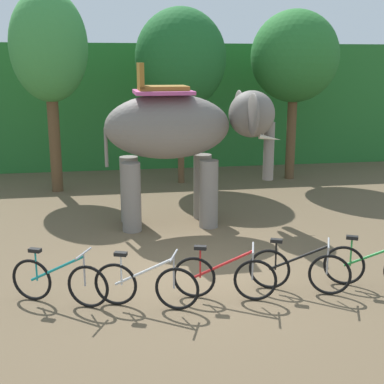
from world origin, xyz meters
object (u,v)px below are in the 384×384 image
at_px(tree_far_left, 49,48).
at_px(bike_white, 146,285).
at_px(bike_green, 374,267).
at_px(elephant, 182,132).
at_px(bike_teal, 59,281).
at_px(tree_center_left, 181,59).
at_px(tree_left, 295,57).
at_px(bike_red, 224,277).
at_px(bike_black, 299,270).

relative_size(tree_far_left, bike_white, 3.55).
bearing_deg(bike_green, tree_far_left, 126.40).
bearing_deg(elephant, bike_white, -105.72).
xyz_separation_m(tree_far_left, bike_white, (2.03, -8.18, -3.78)).
relative_size(elephant, bike_teal, 2.63).
height_order(tree_center_left, bike_green, tree_center_left).
bearing_deg(bike_green, tree_left, 79.77).
distance_m(bike_white, bike_red, 1.29).
bearing_deg(elephant, tree_left, 45.89).
height_order(bike_teal, bike_red, same).
relative_size(tree_far_left, elephant, 1.40).
relative_size(tree_far_left, bike_red, 3.49).
relative_size(tree_center_left, bike_white, 3.32).
bearing_deg(bike_red, elephant, 90.90).
bearing_deg(bike_white, bike_red, 4.31).
relative_size(elephant, bike_white, 2.54).
height_order(tree_far_left, bike_green, tree_far_left).
height_order(tree_far_left, tree_center_left, tree_far_left).
height_order(bike_white, bike_black, same).
bearing_deg(tree_center_left, bike_green, -76.24).
relative_size(elephant, bike_green, 2.66).
distance_m(tree_center_left, bike_white, 9.55).
xyz_separation_m(bike_teal, bike_black, (3.96, -0.18, 0.00)).
xyz_separation_m(tree_far_left, tree_left, (7.51, 0.56, -0.23)).
relative_size(tree_left, bike_teal, 3.43).
height_order(elephant, bike_black, elephant).
bearing_deg(tree_left, bike_white, -122.10).
distance_m(elephant, bike_green, 5.34).
bearing_deg(bike_teal, bike_green, -2.71).
bearing_deg(bike_green, bike_red, -179.81).
bearing_deg(bike_teal, tree_far_left, 94.90).
xyz_separation_m(tree_left, bike_white, (-5.48, -8.74, -3.55)).
relative_size(tree_far_left, tree_center_left, 1.07).
relative_size(tree_center_left, elephant, 1.31).
bearing_deg(tree_far_left, bike_red, -67.67).
height_order(tree_left, elephant, tree_left).
xyz_separation_m(elephant, bike_white, (-1.22, -4.34, -1.82)).
bearing_deg(tree_left, bike_black, -108.61).
distance_m(tree_center_left, bike_black, 9.25).
xyz_separation_m(elephant, bike_teal, (-2.58, -3.99, -1.82)).
distance_m(tree_left, bike_white, 10.91).
distance_m(tree_center_left, tree_left, 3.66).
distance_m(bike_teal, bike_black, 3.96).
distance_m(elephant, bike_black, 4.75).
bearing_deg(tree_left, bike_red, -115.88).
bearing_deg(bike_white, elephant, 74.28).
relative_size(bike_white, bike_red, 0.98).
distance_m(tree_left, elephant, 6.36).
bearing_deg(bike_green, tree_center_left, 103.76).
bearing_deg(bike_white, tree_left, 57.90).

